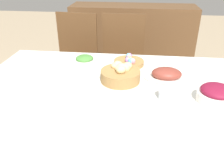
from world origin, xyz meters
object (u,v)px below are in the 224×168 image
object	(u,v)px
green_salad_bowl	(85,61)
ham_platter	(167,74)
fork	(91,112)
butter_dish	(78,94)
knife	(153,117)
bread_basket	(121,74)
egg_basket	(129,62)
drinking_cup	(164,94)
spoon	(159,117)
chair_far_center	(122,63)
beet_salad_bowl	(216,94)
chair_far_left	(75,61)
dinner_plate	(122,114)
sideboard	(132,43)

from	to	relation	value
green_salad_bowl	ham_platter	bearing A→B (deg)	-11.69
green_salad_bowl	fork	bearing A→B (deg)	-74.49
butter_dish	knife	bearing A→B (deg)	-20.14
bread_basket	ham_platter	bearing A→B (deg)	13.25
egg_basket	ham_platter	size ratio (longest dim) A/B	0.74
fork	drinking_cup	bearing A→B (deg)	23.81
bread_basket	egg_basket	world-z (taller)	bread_basket
egg_basket	spoon	distance (m)	0.68
egg_basket	bread_basket	bearing A→B (deg)	-98.94
bread_basket	knife	bearing A→B (deg)	-63.22
fork	butter_dish	xyz separation A→B (m)	(-0.11, 0.16, 0.01)
bread_basket	spoon	size ratio (longest dim) A/B	1.29
chair_far_center	beet_salad_bowl	xyz separation A→B (m)	(0.59, -1.00, 0.26)
chair_far_left	dinner_plate	distance (m)	1.35
dinner_plate	fork	distance (m)	0.16
beet_salad_bowl	chair_far_left	bearing A→B (deg)	137.14
sideboard	green_salad_bowl	size ratio (longest dim) A/B	10.17
egg_basket	green_salad_bowl	size ratio (longest dim) A/B	1.49
butter_dish	ham_platter	bearing A→B (deg)	30.04
chair_far_left	dinner_plate	size ratio (longest dim) A/B	3.71
chair_far_left	ham_platter	distance (m)	1.14
green_salad_bowl	spoon	world-z (taller)	green_salad_bowl
drinking_cup	butter_dish	xyz separation A→B (m)	(-0.49, -0.03, -0.02)
chair_far_left	bread_basket	xyz separation A→B (m)	(0.53, -0.81, 0.27)
beet_salad_bowl	dinner_plate	world-z (taller)	beet_salad_bowl
bread_basket	dinner_plate	world-z (taller)	bread_basket
green_salad_bowl	fork	xyz separation A→B (m)	(0.16, -0.58, -0.04)
knife	green_salad_bowl	bearing A→B (deg)	127.47
knife	spoon	bearing A→B (deg)	-1.87
sideboard	spoon	xyz separation A→B (m)	(0.21, -2.02, 0.27)
ham_platter	green_salad_bowl	world-z (taller)	green_salad_bowl
chair_far_left	chair_far_center	world-z (taller)	same
sideboard	dinner_plate	distance (m)	2.04
egg_basket	spoon	size ratio (longest dim) A/B	1.13
beet_salad_bowl	sideboard	bearing A→B (deg)	106.09
chair_far_left	sideboard	bearing A→B (deg)	62.72
chair_far_center	bread_basket	xyz separation A→B (m)	(0.04, -0.81, 0.27)
sideboard	ham_platter	size ratio (longest dim) A/B	5.06
chair_far_left	egg_basket	xyz separation A→B (m)	(0.58, -0.54, 0.24)
dinner_plate	ham_platter	bearing A→B (deg)	60.30
bread_basket	fork	xyz separation A→B (m)	(-0.12, -0.39, -0.05)
knife	chair_far_left	bearing A→B (deg)	119.51
bread_basket	knife	world-z (taller)	bread_basket
sideboard	beet_salad_bowl	size ratio (longest dim) A/B	7.33
chair_far_center	ham_platter	world-z (taller)	chair_far_center
egg_basket	butter_dish	distance (m)	0.57
green_salad_bowl	drinking_cup	bearing A→B (deg)	-36.10
egg_basket	fork	xyz separation A→B (m)	(-0.16, -0.66, -0.02)
green_salad_bowl	drinking_cup	size ratio (longest dim) A/B	2.16
bread_basket	butter_dish	xyz separation A→B (m)	(-0.23, -0.24, -0.03)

